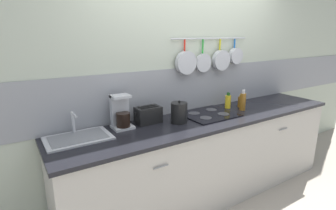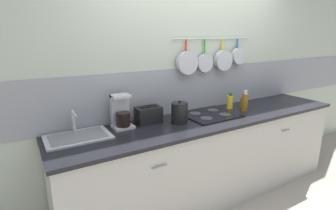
{
  "view_description": "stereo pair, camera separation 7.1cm",
  "coord_description": "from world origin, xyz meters",
  "px_view_note": "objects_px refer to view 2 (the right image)",
  "views": [
    {
      "loc": [
        -1.81,
        -1.99,
        1.79
      ],
      "look_at": [
        -0.54,
        0.0,
        1.15
      ],
      "focal_mm": 28.0,
      "sensor_mm": 36.0,
      "label": 1
    },
    {
      "loc": [
        -1.74,
        -2.03,
        1.79
      ],
      "look_at": [
        -0.54,
        0.0,
        1.15
      ],
      "focal_mm": 28.0,
      "sensor_mm": 36.0,
      "label": 2
    }
  ],
  "objects_px": {
    "coffee_maker": "(121,114)",
    "kettle": "(179,113)",
    "bottle_vinegar": "(230,102)",
    "bottle_cooking_wine": "(245,102)",
    "toaster": "(149,115)",
    "bottle_dish_soap": "(243,102)"
  },
  "relations": [
    {
      "from": "bottle_vinegar",
      "to": "bottle_cooking_wine",
      "type": "bearing_deg",
      "value": -62.69
    },
    {
      "from": "coffee_maker",
      "to": "kettle",
      "type": "bearing_deg",
      "value": -17.13
    },
    {
      "from": "kettle",
      "to": "coffee_maker",
      "type": "bearing_deg",
      "value": 162.87
    },
    {
      "from": "bottle_vinegar",
      "to": "bottle_dish_soap",
      "type": "relative_size",
      "value": 1.23
    },
    {
      "from": "kettle",
      "to": "bottle_dish_soap",
      "type": "distance_m",
      "value": 0.95
    },
    {
      "from": "bottle_vinegar",
      "to": "bottle_cooking_wine",
      "type": "relative_size",
      "value": 0.78
    },
    {
      "from": "coffee_maker",
      "to": "toaster",
      "type": "xyz_separation_m",
      "value": [
        0.28,
        -0.01,
        -0.05
      ]
    },
    {
      "from": "bottle_dish_soap",
      "to": "bottle_vinegar",
      "type": "bearing_deg",
      "value": 161.58
    },
    {
      "from": "toaster",
      "to": "bottle_vinegar",
      "type": "xyz_separation_m",
      "value": [
        1.06,
        -0.03,
        -0.0
      ]
    },
    {
      "from": "toaster",
      "to": "bottle_dish_soap",
      "type": "xyz_separation_m",
      "value": [
        1.22,
        -0.08,
        -0.02
      ]
    },
    {
      "from": "coffee_maker",
      "to": "bottle_dish_soap",
      "type": "distance_m",
      "value": 1.5
    },
    {
      "from": "bottle_cooking_wine",
      "to": "kettle",
      "type": "bearing_deg",
      "value": 177.89
    },
    {
      "from": "kettle",
      "to": "toaster",
      "type": "bearing_deg",
      "value": 149.91
    },
    {
      "from": "coffee_maker",
      "to": "bottle_cooking_wine",
      "type": "xyz_separation_m",
      "value": [
        1.41,
        -0.2,
        -0.02
      ]
    },
    {
      "from": "toaster",
      "to": "kettle",
      "type": "distance_m",
      "value": 0.31
    },
    {
      "from": "bottle_vinegar",
      "to": "coffee_maker",
      "type": "bearing_deg",
      "value": 178.08
    },
    {
      "from": "kettle",
      "to": "bottle_cooking_wine",
      "type": "xyz_separation_m",
      "value": [
        0.87,
        -0.03,
        0.0
      ]
    },
    {
      "from": "coffee_maker",
      "to": "kettle",
      "type": "distance_m",
      "value": 0.57
    },
    {
      "from": "toaster",
      "to": "bottle_cooking_wine",
      "type": "distance_m",
      "value": 1.15
    },
    {
      "from": "toaster",
      "to": "bottle_cooking_wine",
      "type": "height_order",
      "value": "bottle_cooking_wine"
    },
    {
      "from": "toaster",
      "to": "kettle",
      "type": "bearing_deg",
      "value": -30.09
    },
    {
      "from": "toaster",
      "to": "bottle_vinegar",
      "type": "bearing_deg",
      "value": -1.69
    }
  ]
}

